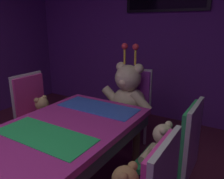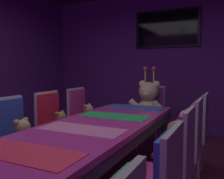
{
  "view_description": "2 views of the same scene",
  "coord_description": "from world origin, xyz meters",
  "px_view_note": "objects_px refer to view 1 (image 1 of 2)",
  "views": [
    {
      "loc": [
        1.19,
        -0.34,
        1.52
      ],
      "look_at": [
        0.14,
        1.37,
        0.94
      ],
      "focal_mm": 36.42,
      "sensor_mm": 36.0,
      "label": 1
    },
    {
      "loc": [
        1.16,
        -1.81,
        1.28
      ],
      "look_at": [
        -0.2,
        1.03,
        1.01
      ],
      "focal_mm": 39.7,
      "sensor_mm": 36.0,
      "label": 2
    }
  ],
  "objects_px": {
    "chair_right_4": "(181,151)",
    "teddy_right_4": "(162,145)",
    "king_teddy_bear": "(127,93)",
    "throne_chair": "(133,99)",
    "chair_left_4": "(34,108)",
    "teddy_left_4": "(43,112)"
  },
  "relations": [
    {
      "from": "chair_right_4",
      "to": "teddy_right_4",
      "type": "height_order",
      "value": "chair_right_4"
    },
    {
      "from": "teddy_right_4",
      "to": "king_teddy_bear",
      "type": "xyz_separation_m",
      "value": [
        -0.69,
        0.73,
        0.13
      ]
    },
    {
      "from": "throne_chair",
      "to": "king_teddy_bear",
      "type": "xyz_separation_m",
      "value": [
        0.0,
        -0.17,
        0.13
      ]
    },
    {
      "from": "chair_left_4",
      "to": "teddy_right_4",
      "type": "bearing_deg",
      "value": -1.16
    },
    {
      "from": "chair_right_4",
      "to": "king_teddy_bear",
      "type": "height_order",
      "value": "king_teddy_bear"
    },
    {
      "from": "chair_left_4",
      "to": "teddy_left_4",
      "type": "distance_m",
      "value": 0.15
    },
    {
      "from": "teddy_right_4",
      "to": "king_teddy_bear",
      "type": "bearing_deg",
      "value": -46.47
    },
    {
      "from": "throne_chair",
      "to": "chair_left_4",
      "type": "bearing_deg",
      "value": -43.61
    },
    {
      "from": "chair_right_4",
      "to": "teddy_right_4",
      "type": "distance_m",
      "value": 0.15
    },
    {
      "from": "chair_right_4",
      "to": "chair_left_4",
      "type": "bearing_deg",
      "value": -1.06
    },
    {
      "from": "teddy_right_4",
      "to": "chair_right_4",
      "type": "bearing_deg",
      "value": 180.0
    },
    {
      "from": "chair_left_4",
      "to": "throne_chair",
      "type": "relative_size",
      "value": 1.0
    },
    {
      "from": "chair_left_4",
      "to": "teddy_left_4",
      "type": "bearing_deg",
      "value": 0.0
    },
    {
      "from": "teddy_left_4",
      "to": "throne_chair",
      "type": "relative_size",
      "value": 0.32
    },
    {
      "from": "chair_right_4",
      "to": "king_teddy_bear",
      "type": "xyz_separation_m",
      "value": [
        -0.84,
        0.73,
        0.13
      ]
    },
    {
      "from": "chair_left_4",
      "to": "throne_chair",
      "type": "distance_m",
      "value": 1.2
    },
    {
      "from": "teddy_right_4",
      "to": "teddy_left_4",
      "type": "bearing_deg",
      "value": -1.29
    },
    {
      "from": "chair_left_4",
      "to": "teddy_left_4",
      "type": "relative_size",
      "value": 3.12
    },
    {
      "from": "teddy_right_4",
      "to": "chair_left_4",
      "type": "bearing_deg",
      "value": -1.16
    },
    {
      "from": "throne_chair",
      "to": "king_teddy_bear",
      "type": "height_order",
      "value": "king_teddy_bear"
    },
    {
      "from": "teddy_left_4",
      "to": "king_teddy_bear",
      "type": "distance_m",
      "value": 0.99
    },
    {
      "from": "chair_left_4",
      "to": "teddy_left_4",
      "type": "height_order",
      "value": "chair_left_4"
    }
  ]
}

